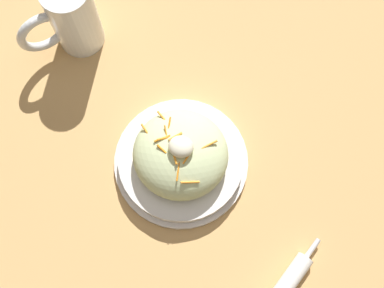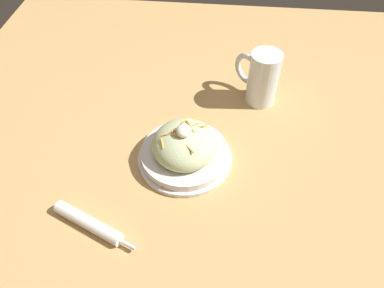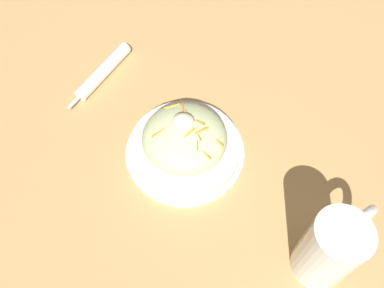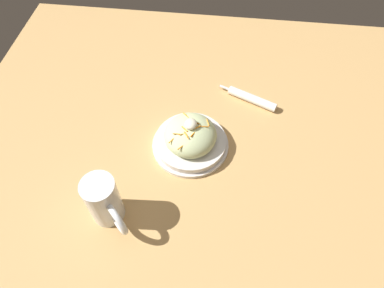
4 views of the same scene
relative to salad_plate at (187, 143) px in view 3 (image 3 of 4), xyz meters
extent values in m
plane|color=tan|center=(0.06, -0.01, -0.04)|extent=(1.43, 1.43, 0.00)
cylinder|color=silver|center=(0.00, 0.00, -0.03)|extent=(0.22, 0.22, 0.01)
cylinder|color=silver|center=(0.00, 0.00, -0.02)|extent=(0.21, 0.21, 0.02)
ellipsoid|color=beige|center=(0.00, 0.00, 0.02)|extent=(0.15, 0.15, 0.08)
cylinder|color=orange|center=(0.00, 0.02, 0.06)|extent=(0.02, 0.02, 0.01)
cylinder|color=orange|center=(-0.04, -0.02, 0.05)|extent=(0.02, 0.02, 0.01)
cylinder|color=orange|center=(0.03, -0.01, 0.05)|extent=(0.02, 0.02, 0.00)
cylinder|color=orange|center=(0.03, -0.02, 0.05)|extent=(0.01, 0.02, 0.01)
cylinder|color=orange|center=(0.03, 0.01, 0.06)|extent=(0.02, 0.01, 0.01)
cylinder|color=orange|center=(-0.02, 0.01, 0.06)|extent=(0.01, 0.02, 0.00)
cylinder|color=orange|center=(0.04, -0.04, 0.04)|extent=(0.02, 0.02, 0.01)
cylinder|color=orange|center=(-0.03, 0.05, 0.05)|extent=(0.03, 0.01, 0.01)
cylinder|color=orange|center=(0.03, -0.01, 0.05)|extent=(0.02, 0.01, 0.00)
cylinder|color=orange|center=(0.01, -0.01, 0.06)|extent=(0.02, 0.02, 0.00)
cylinder|color=orange|center=(-0.01, 0.04, 0.05)|extent=(0.01, 0.03, 0.00)
cylinder|color=orange|center=(0.03, -0.03, 0.05)|extent=(0.01, 0.02, 0.00)
cylinder|color=orange|center=(0.06, -0.02, 0.04)|extent=(0.03, 0.02, 0.01)
ellipsoid|color=#EFEACC|center=(0.00, 0.00, 0.06)|extent=(0.04, 0.03, 0.02)
cylinder|color=white|center=(0.24, -0.18, 0.04)|extent=(0.08, 0.08, 0.15)
cylinder|color=#B76B14|center=(0.24, -0.18, 0.02)|extent=(0.07, 0.07, 0.11)
cylinder|color=white|center=(0.24, -0.18, 0.08)|extent=(0.07, 0.07, 0.01)
torus|color=white|center=(0.28, -0.14, 0.03)|extent=(0.08, 0.08, 0.09)
cylinder|color=white|center=(-0.20, 0.18, -0.02)|extent=(0.09, 0.16, 0.03)
cylinder|color=silver|center=(-0.24, 0.09, -0.02)|extent=(0.02, 0.04, 0.01)
camera|label=1|loc=(-0.07, 0.21, 0.80)|focal=48.07mm
camera|label=2|loc=(-0.56, -0.07, 0.64)|focal=34.18mm
camera|label=3|loc=(0.05, -0.38, 0.60)|focal=36.73mm
camera|label=4|loc=(0.57, 0.07, 0.79)|focal=31.72mm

